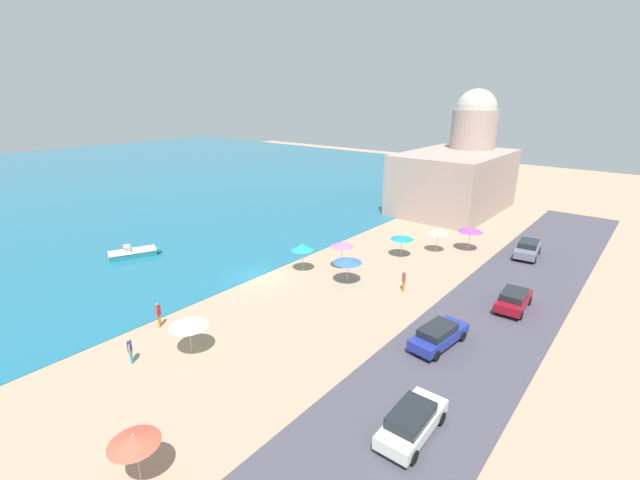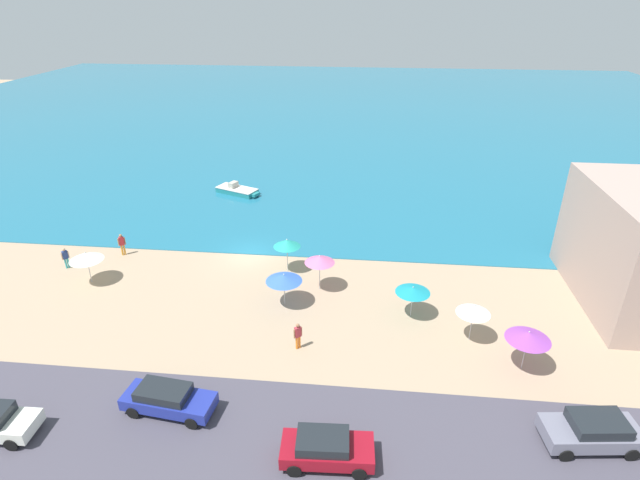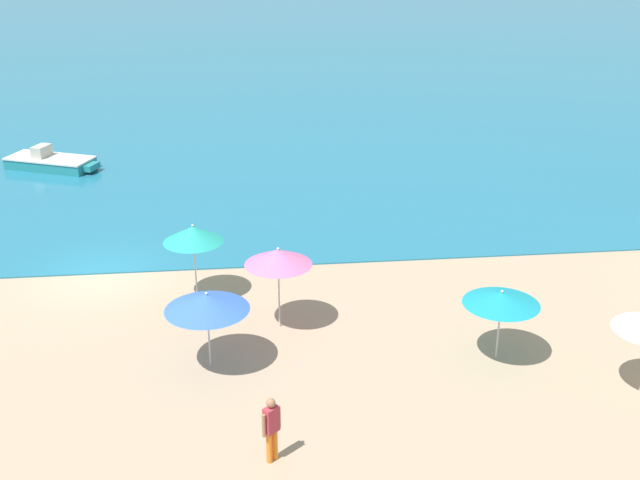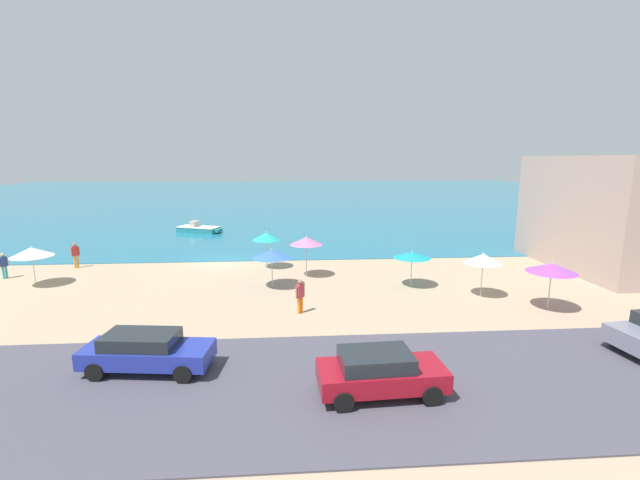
# 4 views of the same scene
# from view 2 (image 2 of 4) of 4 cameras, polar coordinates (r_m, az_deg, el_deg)

# --- Properties ---
(ground_plane) EXTENTS (160.00, 160.00, 0.00)m
(ground_plane) POSITION_cam_2_polar(r_m,az_deg,el_deg) (39.82, -8.07, -1.66)
(ground_plane) COLOR tan
(sea) EXTENTS (150.00, 110.00, 0.05)m
(sea) POSITION_cam_2_polar(r_m,az_deg,el_deg) (91.36, 0.08, 14.77)
(sea) COLOR #1F6A88
(sea) RESTS_ON ground_plane
(coastal_road) EXTENTS (80.00, 8.00, 0.06)m
(coastal_road) POSITION_cam_2_polar(r_m,az_deg,el_deg) (26.17, -17.70, -20.38)
(coastal_road) COLOR #484451
(coastal_road) RESTS_ON ground_plane
(beach_umbrella_0) EXTENTS (2.00, 2.00, 2.50)m
(beach_umbrella_0) POSITION_cam_2_polar(r_m,az_deg,el_deg) (30.43, 17.17, -7.58)
(beach_umbrella_0) COLOR #B2B2B7
(beach_umbrella_0) RESTS_ON ground_plane
(beach_umbrella_1) EXTENTS (2.38, 2.38, 2.35)m
(beach_umbrella_1) POSITION_cam_2_polar(r_m,az_deg,el_deg) (32.41, -4.15, -4.33)
(beach_umbrella_1) COLOR #B2B2B7
(beach_umbrella_1) RESTS_ON ground_plane
(beach_umbrella_3) EXTENTS (2.33, 2.33, 2.42)m
(beach_umbrella_3) POSITION_cam_2_polar(r_m,az_deg,el_deg) (38.42, -25.18, -1.71)
(beach_umbrella_3) COLOR #B2B2B7
(beach_umbrella_3) RESTS_ON ground_plane
(beach_umbrella_4) EXTENTS (1.98, 1.98, 2.62)m
(beach_umbrella_4) POSITION_cam_2_polar(r_m,az_deg,el_deg) (36.24, -3.80, -0.36)
(beach_umbrella_4) COLOR #B2B2B7
(beach_umbrella_4) RESTS_ON ground_plane
(beach_umbrella_5) EXTENTS (2.07, 2.07, 2.68)m
(beach_umbrella_5) POSITION_cam_2_polar(r_m,az_deg,el_deg) (33.81, -0.04, -2.23)
(beach_umbrella_5) COLOR #B2B2B7
(beach_umbrella_5) RESTS_ON ground_plane
(beach_umbrella_6) EXTENTS (2.19, 2.19, 2.19)m
(beach_umbrella_6) POSITION_cam_2_polar(r_m,az_deg,el_deg) (31.81, 10.57, -5.63)
(beach_umbrella_6) COLOR #B2B2B7
(beach_umbrella_6) RESTS_ON ground_plane
(beach_umbrella_7) EXTENTS (2.39, 2.39, 2.48)m
(beach_umbrella_7) POSITION_cam_2_polar(r_m,az_deg,el_deg) (29.25, 22.72, -10.08)
(beach_umbrella_7) COLOR #B2B2B7
(beach_umbrella_7) RESTS_ON ground_plane
(bather_0) EXTENTS (0.45, 0.40, 1.72)m
(bather_0) POSITION_cam_2_polar(r_m,az_deg,el_deg) (29.19, -2.54, -10.74)
(bather_0) COLOR orange
(bather_0) RESTS_ON ground_plane
(bather_1) EXTENTS (0.38, 0.50, 1.65)m
(bather_1) POSITION_cam_2_polar(r_m,az_deg,el_deg) (41.71, -27.08, -1.73)
(bather_1) COLOR teal
(bather_1) RESTS_ON ground_plane
(bather_2) EXTENTS (0.48, 0.39, 1.80)m
(bather_2) POSITION_cam_2_polar(r_m,az_deg,el_deg) (41.90, -21.70, -0.35)
(bather_2) COLOR orange
(bather_2) RESTS_ON ground_plane
(parked_car_0) EXTENTS (4.46, 2.36, 1.52)m
(parked_car_0) POSITION_cam_2_polar(r_m,az_deg,el_deg) (27.05, 28.70, -18.59)
(parked_car_0) COLOR slate
(parked_car_0) RESTS_ON coastal_road
(parked_car_1) EXTENTS (4.66, 2.20, 1.41)m
(parked_car_1) POSITION_cam_2_polar(r_m,az_deg,el_deg) (26.60, -17.02, -16.97)
(parked_car_1) COLOR #223096
(parked_car_1) RESTS_ON coastal_road
(parked_car_2) EXTENTS (4.14, 2.04, 1.45)m
(parked_car_2) POSITION_cam_2_polar(r_m,az_deg,el_deg) (23.50, 0.71, -22.70)
(parked_car_2) COLOR maroon
(parked_car_2) RESTS_ON coastal_road
(skiff_nearshore) EXTENTS (4.82, 3.28, 1.13)m
(skiff_nearshore) POSITION_cam_2_polar(r_m,az_deg,el_deg) (52.06, -9.45, 5.63)
(skiff_nearshore) COLOR teal
(skiff_nearshore) RESTS_ON sea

